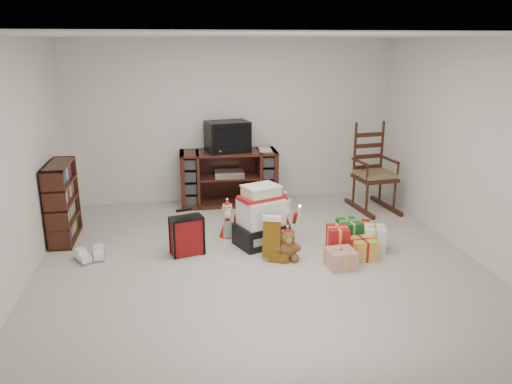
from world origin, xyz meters
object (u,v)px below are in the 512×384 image
(bookshelf, at_px, (62,203))
(mrs_claus_figurine, at_px, (228,224))
(sneaker_pair, at_px, (91,256))
(santa_figurine, at_px, (285,224))
(crt_television, at_px, (228,136))
(red_suitcase, at_px, (187,236))
(tv_stand, at_px, (229,178))
(teddy_bear, at_px, (287,246))
(gift_cluster, at_px, (354,241))
(rocking_chair, at_px, (373,179))
(gift_pile, at_px, (261,220))

(bookshelf, bearing_deg, mrs_claus_figurine, -9.57)
(sneaker_pair, bearing_deg, santa_figurine, -17.12)
(crt_television, bearing_deg, red_suitcase, -122.00)
(tv_stand, xyz_separation_m, crt_television, (-0.01, -0.01, 0.65))
(sneaker_pair, bearing_deg, bookshelf, 99.27)
(teddy_bear, relative_size, sneaker_pair, 0.97)
(bookshelf, height_order, santa_figurine, bookshelf)
(santa_figurine, relative_size, gift_cluster, 0.60)
(santa_figurine, bearing_deg, red_suitcase, -172.84)
(crt_television, bearing_deg, tv_stand, 40.20)
(sneaker_pair, height_order, gift_cluster, gift_cluster)
(teddy_bear, bearing_deg, red_suitcase, 164.24)
(sneaker_pair, distance_m, gift_cluster, 3.12)
(red_suitcase, relative_size, mrs_claus_figurine, 1.03)
(red_suitcase, height_order, teddy_bear, red_suitcase)
(bookshelf, height_order, rocking_chair, rocking_chair)
(crt_television, bearing_deg, bookshelf, -165.01)
(sneaker_pair, bearing_deg, mrs_claus_figurine, -7.34)
(gift_pile, height_order, teddy_bear, gift_pile)
(tv_stand, xyz_separation_m, red_suitcase, (-0.71, -1.86, -0.18))
(red_suitcase, bearing_deg, teddy_bear, -30.95)
(santa_figurine, xyz_separation_m, crt_television, (-0.52, 1.69, 0.82))
(sneaker_pair, xyz_separation_m, crt_television, (1.82, 1.82, 1.02))
(teddy_bear, xyz_separation_m, gift_cluster, (0.85, 0.08, -0.02))
(rocking_chair, bearing_deg, tv_stand, 158.28)
(red_suitcase, xyz_separation_m, santa_figurine, (1.22, 0.15, 0.02))
(teddy_bear, bearing_deg, bookshelf, 158.16)
(bookshelf, bearing_deg, tv_stand, 26.32)
(santa_figurine, height_order, sneaker_pair, santa_figurine)
(gift_pile, xyz_separation_m, gift_cluster, (1.07, -0.40, -0.19))
(crt_television, bearing_deg, gift_pile, -93.75)
(red_suitcase, height_order, gift_cluster, red_suitcase)
(red_suitcase, relative_size, gift_cluster, 0.50)
(gift_pile, xyz_separation_m, mrs_claus_figurine, (-0.39, 0.24, -0.12))
(bookshelf, relative_size, gift_cluster, 0.91)
(rocking_chair, relative_size, teddy_bear, 3.73)
(mrs_claus_figurine, height_order, crt_television, crt_television)
(bookshelf, xyz_separation_m, sneaker_pair, (0.41, -0.73, -0.43))
(gift_pile, bearing_deg, tv_stand, 74.99)
(bookshelf, xyz_separation_m, gift_pile, (2.45, -0.59, -0.15))
(bookshelf, height_order, mrs_claus_figurine, bookshelf)
(teddy_bear, distance_m, gift_cluster, 0.85)
(santa_figurine, bearing_deg, tv_stand, 106.52)
(santa_figurine, bearing_deg, sneaker_pair, -176.80)
(santa_figurine, distance_m, sneaker_pair, 2.35)
(teddy_bear, height_order, sneaker_pair, teddy_bear)
(tv_stand, bearing_deg, sneaker_pair, -133.43)
(gift_cluster, bearing_deg, teddy_bear, -174.85)
(red_suitcase, bearing_deg, bookshelf, 138.71)
(bookshelf, bearing_deg, sneaker_pair, -60.42)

